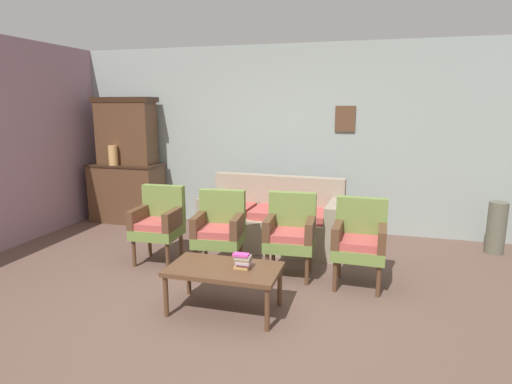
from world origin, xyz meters
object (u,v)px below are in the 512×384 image
(side_cabinet, at_px, (127,193))
(armchair_by_doorway, at_px, (220,228))
(floral_couch, at_px, (273,221))
(armchair_near_cabinet, at_px, (159,221))
(armchair_row_middle, at_px, (360,239))
(coffee_table, at_px, (224,272))
(armchair_near_couch_end, at_px, (290,231))
(vase_on_cabinet, at_px, (113,155))
(book_stack_on_table, at_px, (243,261))
(floor_vase_by_wall, at_px, (496,228))

(side_cabinet, distance_m, armchair_by_doorway, 2.66)
(side_cabinet, relative_size, floral_couch, 0.63)
(side_cabinet, relative_size, armchair_near_cabinet, 1.28)
(armchair_row_middle, bearing_deg, coffee_table, -141.24)
(armchair_near_couch_end, bearing_deg, armchair_row_middle, -5.70)
(vase_on_cabinet, distance_m, armchair_near_cabinet, 2.05)
(armchair_by_doorway, relative_size, coffee_table, 0.90)
(vase_on_cabinet, height_order, book_stack_on_table, vase_on_cabinet)
(vase_on_cabinet, distance_m, book_stack_on_table, 3.66)
(floral_couch, xyz_separation_m, armchair_by_doorway, (-0.37, -1.01, 0.17))
(vase_on_cabinet, xyz_separation_m, floor_vase_by_wall, (5.40, 0.07, -0.75))
(floral_couch, relative_size, armchair_by_doorway, 2.05)
(floral_couch, height_order, armchair_by_doorway, same)
(vase_on_cabinet, bearing_deg, floral_couch, -8.27)
(floral_couch, bearing_deg, vase_on_cabinet, 171.73)
(vase_on_cabinet, xyz_separation_m, armchair_row_middle, (3.77, -1.39, -0.58))
(floral_couch, xyz_separation_m, armchair_near_couch_end, (0.42, -0.94, 0.17))
(side_cabinet, height_order, book_stack_on_table, side_cabinet)
(floor_vase_by_wall, bearing_deg, armchair_row_middle, -138.05)
(armchair_row_middle, relative_size, coffee_table, 0.90)
(armchair_row_middle, bearing_deg, side_cabinet, 157.01)
(book_stack_on_table, bearing_deg, floor_vase_by_wall, 42.17)
(armchair_by_doorway, bearing_deg, armchair_row_middle, 0.16)
(vase_on_cabinet, bearing_deg, book_stack_on_table, -39.24)
(armchair_near_cabinet, distance_m, floor_vase_by_wall, 4.18)
(armchair_near_couch_end, xyz_separation_m, book_stack_on_table, (-0.24, -0.97, -0.01))
(vase_on_cabinet, relative_size, floor_vase_by_wall, 0.46)
(armchair_near_cabinet, height_order, coffee_table, armchair_near_cabinet)
(book_stack_on_table, bearing_deg, side_cabinet, 137.75)
(floral_couch, bearing_deg, armchair_near_couch_end, -65.90)
(floor_vase_by_wall, bearing_deg, vase_on_cabinet, -179.25)
(armchair_near_cabinet, bearing_deg, armchair_near_couch_end, 0.18)
(side_cabinet, bearing_deg, armchair_by_doorway, -35.99)
(vase_on_cabinet, relative_size, armchair_row_middle, 0.34)
(armchair_near_couch_end, bearing_deg, floor_vase_by_wall, 30.44)
(book_stack_on_table, bearing_deg, vase_on_cabinet, 140.76)
(armchair_near_couch_end, distance_m, floor_vase_by_wall, 2.74)
(armchair_near_cabinet, distance_m, coffee_table, 1.54)
(armchair_near_couch_end, xyz_separation_m, coffee_table, (-0.41, -0.99, -0.12))
(armchair_row_middle, bearing_deg, floral_couch, 138.82)
(armchair_by_doorway, height_order, book_stack_on_table, armchair_by_doorway)
(coffee_table, bearing_deg, side_cabinet, 135.64)
(floral_couch, xyz_separation_m, armchair_row_middle, (1.15, -1.01, 0.17))
(side_cabinet, height_order, floor_vase_by_wall, side_cabinet)
(armchair_near_couch_end, height_order, armchair_row_middle, same)
(coffee_table, height_order, floor_vase_by_wall, floor_vase_by_wall)
(armchair_near_couch_end, relative_size, coffee_table, 0.90)
(side_cabinet, xyz_separation_m, armchair_row_middle, (3.68, -1.56, 0.03))
(floor_vase_by_wall, bearing_deg, armchair_near_cabinet, -160.54)
(side_cabinet, height_order, armchair_row_middle, side_cabinet)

